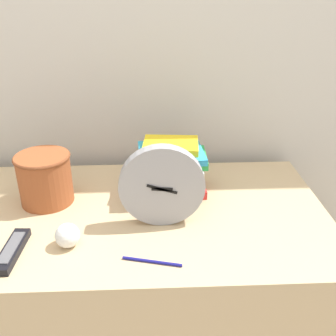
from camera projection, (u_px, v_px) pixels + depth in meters
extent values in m
cube|color=beige|center=(116.00, 34.00, 1.38)|extent=(6.00, 0.04, 2.40)
cube|color=tan|center=(121.00, 299.00, 1.38)|extent=(1.32, 0.68, 0.72)
cylinder|color=#99999E|center=(162.00, 186.00, 1.12)|extent=(0.25, 0.04, 0.25)
cylinder|color=silver|center=(162.00, 188.00, 1.11)|extent=(0.22, 0.01, 0.22)
cube|color=black|center=(162.00, 189.00, 1.10)|extent=(0.06, 0.01, 0.02)
cube|color=black|center=(162.00, 189.00, 1.10)|extent=(0.09, 0.01, 0.03)
cylinder|color=black|center=(162.00, 189.00, 1.10)|extent=(0.01, 0.00, 0.01)
cube|color=red|center=(169.00, 187.00, 1.34)|extent=(0.25, 0.16, 0.03)
cube|color=#232328|center=(171.00, 182.00, 1.31)|extent=(0.22, 0.15, 0.03)
cube|color=#7A3899|center=(171.00, 176.00, 1.29)|extent=(0.19, 0.14, 0.03)
cube|color=white|center=(168.00, 167.00, 1.28)|extent=(0.22, 0.20, 0.03)
cube|color=green|center=(173.00, 158.00, 1.28)|extent=(0.22, 0.16, 0.02)
cube|color=#2D9ED1|center=(171.00, 153.00, 1.26)|extent=(0.22, 0.19, 0.02)
cube|color=yellow|center=(171.00, 145.00, 1.27)|extent=(0.19, 0.15, 0.02)
cylinder|color=#994C28|center=(45.00, 179.00, 1.24)|extent=(0.17, 0.17, 0.16)
torus|color=brown|center=(42.00, 157.00, 1.21)|extent=(0.17, 0.17, 0.01)
cube|color=black|center=(12.00, 251.00, 1.03)|extent=(0.05, 0.18, 0.02)
cube|color=#59595E|center=(11.00, 247.00, 1.03)|extent=(0.04, 0.13, 0.00)
sphere|color=white|center=(67.00, 235.00, 1.05)|extent=(0.07, 0.07, 0.07)
cylinder|color=navy|center=(152.00, 261.00, 1.00)|extent=(0.15, 0.05, 0.01)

